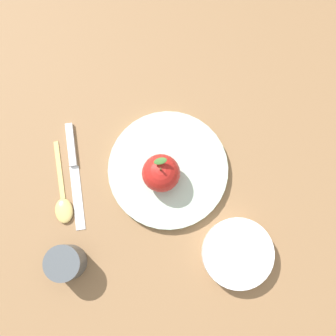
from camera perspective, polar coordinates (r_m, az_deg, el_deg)
name	(u,v)px	position (r m, az deg, el deg)	size (l,w,h in m)	color
ground_plane	(153,171)	(0.81, -2.12, -0.43)	(2.40, 2.40, 0.00)	olive
dinner_plate	(168,169)	(0.80, 0.00, -0.12)	(0.23, 0.23, 0.02)	#B2C6B2
apple	(161,173)	(0.75, -0.97, -0.72)	(0.07, 0.07, 0.08)	#B21E19
side_bowl	(238,253)	(0.79, 9.61, -11.57)	(0.13, 0.13, 0.03)	white
cup	(65,263)	(0.78, -14.04, -12.62)	(0.07, 0.07, 0.07)	#4C5156
knife	(74,166)	(0.83, -12.93, 0.31)	(0.21, 0.04, 0.01)	silver
spoon	(63,202)	(0.82, -14.34, -4.59)	(0.16, 0.04, 0.01)	#D8B766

